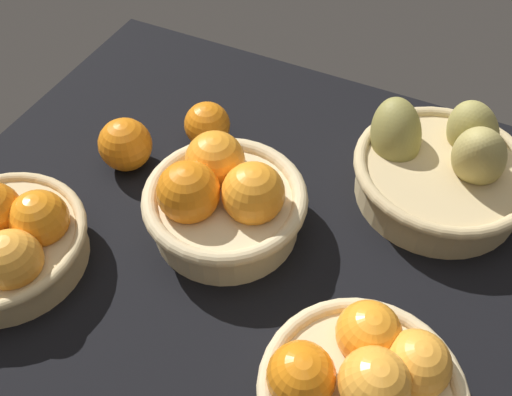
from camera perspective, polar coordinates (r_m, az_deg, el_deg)
market_tray at (r=79.56cm, az=-1.49°, el=-2.97°), size 84.00×72.00×3.00cm
basket_far_right at (r=77.28cm, az=-24.04°, el=-4.17°), size 21.56×21.56×10.91cm
basket_center at (r=74.24cm, az=-3.28°, el=-0.12°), size 21.50×21.50×12.06cm
basket_far_left at (r=62.63cm, az=10.54°, el=-17.95°), size 21.62×21.62×11.45cm
basket_near_left_pears at (r=82.83cm, az=18.18°, el=2.95°), size 25.95×24.72×15.03cm
loose_orange_front_gap at (r=85.09cm, az=-12.92°, el=5.22°), size 7.79×7.79×7.79cm
loose_orange_back_gap at (r=87.02cm, az=-4.89°, el=7.30°), size 6.98×6.98×6.98cm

